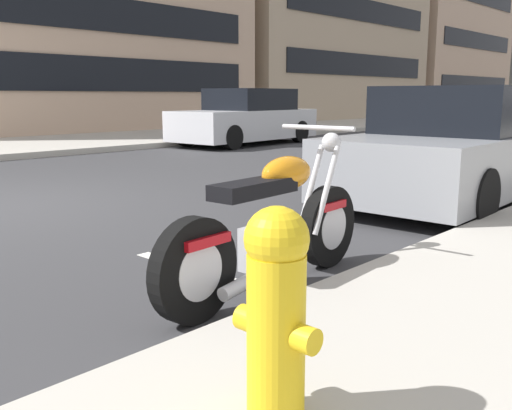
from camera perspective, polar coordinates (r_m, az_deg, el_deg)
sidewalk_far_curb at (r=20.64m, az=-1.25°, el=7.37°), size 120.00×5.00×0.14m
parking_stall_stripe at (r=4.19m, az=-2.30°, el=-7.62°), size 0.12×2.20×0.01m
parked_motorcycle at (r=3.93m, az=1.72°, el=-2.43°), size 2.13×0.62×1.12m
parked_car_near_corner at (r=7.86m, az=19.82°, el=5.35°), size 4.58×1.93×1.45m
car_opposite_curb at (r=15.95m, az=-0.95°, el=8.63°), size 4.58×2.08×1.52m
fire_hydrant at (r=2.13m, az=2.03°, el=-10.20°), size 0.24×0.36×0.81m
townhouse_near_left at (r=24.89m, az=-20.26°, el=17.76°), size 12.76×10.51×9.18m
townhouse_mid_block at (r=34.73m, az=2.12°, el=19.54°), size 14.48×11.69×13.12m
townhouse_behind_pole at (r=46.64m, az=14.68°, el=14.80°), size 13.03×11.35×9.58m
townhouse_corner_block at (r=58.92m, az=21.97°, el=14.51°), size 12.53×9.94×11.67m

